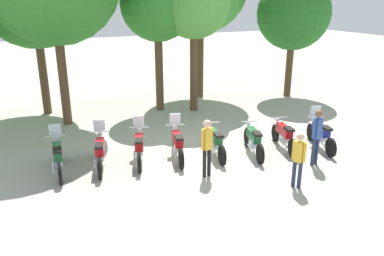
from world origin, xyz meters
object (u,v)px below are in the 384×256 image
Objects in this scene: motorcycle_4 at (215,141)px; motorcycle_7 at (321,134)px; motorcycle_5 at (253,140)px; person_0 at (317,133)px; tree_3 at (157,5)px; motorcycle_3 at (177,143)px; tree_4 at (194,2)px; tree_6 at (293,14)px; motorcycle_2 at (139,146)px; motorcycle_0 at (58,156)px; person_2 at (207,144)px; person_1 at (299,156)px; motorcycle_1 at (100,151)px; motorcycle_6 at (284,135)px.

motorcycle_4 is 1.02× the size of motorcycle_7.
person_0 is at bearing -122.80° from motorcycle_5.
motorcycle_3 is at bearing -104.22° from tree_3.
tree_4 is at bearing -27.60° from tree_3.
motorcycle_3 is at bearing -148.02° from tree_6.
motorcycle_2 is 5.59m from person_0.
motorcycle_0 is 1.02× the size of motorcycle_3.
motorcycle_5 is 1.21× the size of person_2.
motorcycle_2 and motorcycle_3 have the same top height.
motorcycle_0 is 8.98m from tree_4.
motorcycle_5 is 2.57m from person_1.
tree_4 reaches higher than motorcycle_2.
motorcycle_6 is at bearing -86.89° from motorcycle_1.
motorcycle_5 is 1.32× the size of person_1.
tree_4 is (-0.83, 5.70, 4.31)m from motorcycle_6.
motorcycle_2 is (1.23, -0.09, 0.00)m from motorcycle_1.
motorcycle_4 is at bearing 40.38° from person_0.
person_0 reaches higher than motorcycle_7.
motorcycle_6 is at bearing -9.04° from person_0.
motorcycle_3 is 3.75m from motorcycle_6.
motorcycle_1 is 3.73m from motorcycle_4.
person_0 reaches higher than motorcycle_0.
motorcycle_5 is 2.39m from person_2.
motorcycle_3 and motorcycle_7 have the same top height.
motorcycle_3 is at bearing 87.51° from motorcycle_4.
motorcycle_4 is at bearing -47.05° from person_2.
motorcycle_7 is (4.90, -1.22, 0.00)m from motorcycle_3.
motorcycle_2 is at bearing -130.97° from tree_4.
motorcycle_1 reaches higher than motorcycle_5.
tree_4 is at bearing -51.78° from motorcycle_0.
motorcycle_1 is 1.34× the size of person_1.
person_2 is 8.21m from tree_3.
tree_6 reaches higher than motorcycle_2.
person_1 is at bearing 111.90° from person_0.
tree_3 is at bearing 9.19° from motorcycle_4.
motorcycle_2 is 11.58m from tree_6.
motorcycle_6 is at bearing -89.78° from motorcycle_4.
motorcycle_5 is (6.13, -1.22, -0.01)m from motorcycle_0.
tree_4 is (1.41, -0.74, 0.10)m from tree_3.
person_0 is at bearing -106.35° from motorcycle_0.
motorcycle_2 is 1.21× the size of person_2.
motorcycle_3 is 3.98m from person_1.
motorcycle_5 is (3.67, -0.98, -0.01)m from motorcycle_2.
person_1 is at bearing 165.24° from motorcycle_6.
motorcycle_5 is 2.08m from person_0.
tree_4 reaches higher than motorcycle_0.
motorcycle_2 is 7.34m from tree_3.
motorcycle_6 is at bearing -87.44° from person_2.
motorcycle_4 is at bearing -86.41° from motorcycle_1.
person_1 is 2.58m from person_2.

